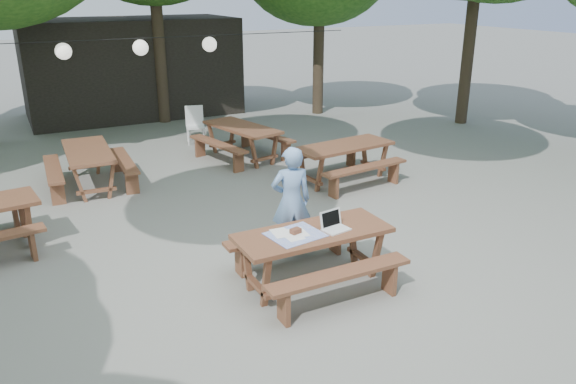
# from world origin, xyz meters

# --- Properties ---
(ground) EXTENTS (80.00, 80.00, 0.00)m
(ground) POSITION_xyz_m (0.00, 0.00, 0.00)
(ground) COLOR slate
(ground) RESTS_ON ground
(pavilion) EXTENTS (6.00, 3.00, 2.80)m
(pavilion) POSITION_xyz_m (0.50, 10.50, 1.40)
(pavilion) COLOR black
(pavilion) RESTS_ON ground
(main_picnic_table) EXTENTS (2.00, 1.58, 0.75)m
(main_picnic_table) POSITION_xyz_m (0.16, -1.11, 0.39)
(main_picnic_table) COLOR #57301E
(main_picnic_table) RESTS_ON ground
(picnic_table_ne) EXTENTS (2.08, 1.79, 0.75)m
(picnic_table_ne) POSITION_xyz_m (2.74, 2.22, 0.39)
(picnic_table_ne) COLOR #57301E
(picnic_table_ne) RESTS_ON ground
(picnic_table_far_w) EXTENTS (1.66, 2.03, 0.75)m
(picnic_table_far_w) POSITION_xyz_m (-1.80, 4.15, 0.39)
(picnic_table_far_w) COLOR #57301E
(picnic_table_far_w) RESTS_ON ground
(picnic_table_far_e) EXTENTS (1.97, 2.21, 0.75)m
(picnic_table_far_e) POSITION_xyz_m (1.56, 4.57, 0.39)
(picnic_table_far_e) COLOR #57301E
(picnic_table_far_e) RESTS_ON ground
(woman) EXTENTS (0.66, 0.51, 1.60)m
(woman) POSITION_xyz_m (0.34, -0.14, 0.80)
(woman) COLOR #77A0D9
(woman) RESTS_ON ground
(plastic_chair) EXTENTS (0.53, 0.53, 0.90)m
(plastic_chair) POSITION_xyz_m (1.06, 6.35, 0.26)
(plastic_chair) COLOR silver
(plastic_chair) RESTS_ON ground
(laptop) EXTENTS (0.37, 0.31, 0.24)m
(laptop) POSITION_xyz_m (0.42, -1.17, 0.81)
(laptop) COLOR white
(laptop) RESTS_ON main_picnic_table
(tabletop_clutter) EXTENTS (0.72, 0.64, 0.08)m
(tabletop_clutter) POSITION_xyz_m (-0.10, -1.10, 0.76)
(tabletop_clutter) COLOR blue
(tabletop_clutter) RESTS_ON main_picnic_table
(paper_lanterns) EXTENTS (9.00, 0.34, 0.38)m
(paper_lanterns) POSITION_xyz_m (-0.19, 6.00, 2.40)
(paper_lanterns) COLOR black
(paper_lanterns) RESTS_ON ground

